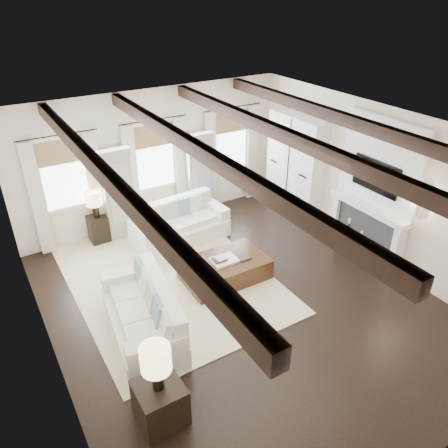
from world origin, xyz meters
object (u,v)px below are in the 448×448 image
ottoman (225,269)px  side_table_front (160,403)px  sofa_left (146,315)px  side_table_back (99,229)px  sofa_back (179,225)px

ottoman → side_table_front: size_ratio=2.68×
sofa_left → side_table_front: sofa_left is taller
side_table_front → side_table_back: side_table_back is taller
sofa_back → ottoman: size_ratio=1.34×
sofa_back → side_table_back: sofa_back is taller
sofa_back → sofa_left: bearing=-126.5°
sofa_back → sofa_left: 3.05m
sofa_back → side_table_front: sofa_back is taller
sofa_back → side_table_front: 4.70m
sofa_left → sofa_back: bearing=53.5°
side_table_front → sofa_left: bearing=73.9°
sofa_left → ottoman: size_ratio=1.37×
side_table_front → side_table_back: bearing=81.9°
side_table_front → side_table_back: (0.71, 4.98, 0.00)m
sofa_left → side_table_front: 1.72m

